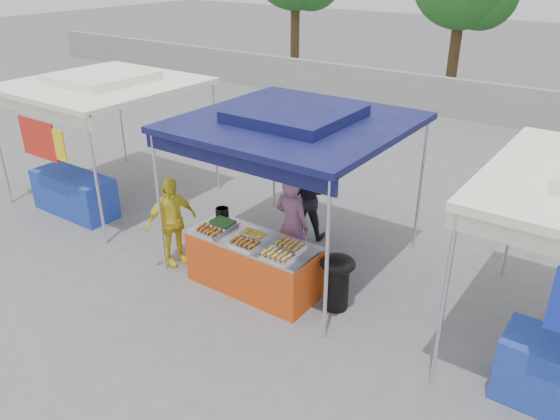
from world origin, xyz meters
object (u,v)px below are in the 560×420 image
Objects in this scene: vendor_table at (253,264)px; customer_person at (172,222)px; wok_burner at (337,277)px; cooking_pot at (222,212)px; helper_man at (306,197)px; vendor_woman at (292,225)px.

customer_person is at bearing -174.18° from vendor_table.
wok_burner is (1.28, 0.30, 0.08)m from vendor_table.
cooking_pot reaches higher than vendor_table.
helper_man reaches higher than cooking_pot.
helper_man is (-0.28, 1.89, 0.34)m from vendor_table.
customer_person reaches higher than cooking_pot.
wok_burner is at bearing -1.34° from cooking_pot.
wok_burner is 2.25m from helper_man.
customer_person reaches higher than wok_burner.
customer_person reaches higher than vendor_table.
vendor_woman is at bearing 89.33° from helper_man.
wok_burner is (2.17, -0.05, -0.41)m from cooking_pot.
customer_person is (-0.64, -0.50, -0.16)m from cooking_pot.
helper_man is 2.40m from customer_person.
customer_person is (-1.72, -0.90, -0.08)m from vendor_woman.
vendor_woman reaches higher than helper_man.
wok_burner is 0.55× the size of helper_man.
vendor_woman reaches higher than customer_person.
vendor_table is 0.87m from vendor_woman.
vendor_table is at bearing 76.73° from vendor_woman.
helper_man is at bearing 98.52° from vendor_table.
helper_man reaches higher than wok_burner.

